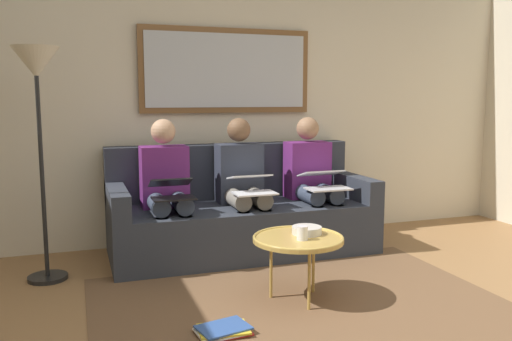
% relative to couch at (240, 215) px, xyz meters
% --- Properties ---
extents(wall_rear, '(6.00, 0.12, 2.60)m').
position_rel_couch_xyz_m(wall_rear, '(0.00, -0.48, 0.99)').
color(wall_rear, beige).
rests_on(wall_rear, ground_plane).
extents(area_rug, '(2.60, 1.80, 0.01)m').
position_rel_couch_xyz_m(area_rug, '(0.00, 1.27, -0.31)').
color(area_rug, brown).
rests_on(area_rug, ground_plane).
extents(couch, '(2.20, 0.90, 0.90)m').
position_rel_couch_xyz_m(couch, '(0.00, 0.00, 0.00)').
color(couch, '#2D333D').
rests_on(couch, ground_plane).
extents(framed_mirror, '(1.57, 0.05, 0.75)m').
position_rel_couch_xyz_m(framed_mirror, '(0.00, -0.39, 1.24)').
color(framed_mirror, brown).
extents(coffee_table, '(0.59, 0.59, 0.43)m').
position_rel_couch_xyz_m(coffee_table, '(-0.01, 1.22, 0.10)').
color(coffee_table, tan).
rests_on(coffee_table, ground_plane).
extents(cup, '(0.07, 0.07, 0.09)m').
position_rel_couch_xyz_m(cup, '(-0.01, 1.28, 0.15)').
color(cup, silver).
rests_on(cup, coffee_table).
extents(bowl, '(0.20, 0.20, 0.05)m').
position_rel_couch_xyz_m(bowl, '(-0.10, 1.16, 0.13)').
color(bowl, beige).
rests_on(bowl, coffee_table).
extents(person_left, '(0.38, 0.58, 1.14)m').
position_rel_couch_xyz_m(person_left, '(-0.64, 0.07, 0.30)').
color(person_left, '#66236B').
rests_on(person_left, couch).
extents(laptop_silver, '(0.36, 0.35, 0.15)m').
position_rel_couch_xyz_m(laptop_silver, '(-0.64, 0.31, 0.32)').
color(laptop_silver, silver).
extents(person_middle, '(0.38, 0.58, 1.14)m').
position_rel_couch_xyz_m(person_middle, '(0.00, 0.07, 0.30)').
color(person_middle, '#2D3342').
rests_on(person_middle, couch).
extents(laptop_white, '(0.33, 0.35, 0.15)m').
position_rel_couch_xyz_m(laptop_white, '(0.00, 0.32, 0.32)').
color(laptop_white, white).
extents(person_right, '(0.38, 0.58, 1.14)m').
position_rel_couch_xyz_m(person_right, '(0.64, 0.07, 0.30)').
color(person_right, '#66236B').
rests_on(person_right, couch).
extents(laptop_black, '(0.32, 0.33, 0.15)m').
position_rel_couch_xyz_m(laptop_black, '(0.64, 0.31, 0.31)').
color(laptop_black, black).
extents(magazine_stack, '(0.32, 0.25, 0.04)m').
position_rel_couch_xyz_m(magazine_stack, '(0.58, 1.55, -0.29)').
color(magazine_stack, red).
rests_on(magazine_stack, ground_plane).
extents(standing_lamp, '(0.32, 0.32, 1.66)m').
position_rel_couch_xyz_m(standing_lamp, '(1.55, 0.27, 1.06)').
color(standing_lamp, black).
rests_on(standing_lamp, ground_plane).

